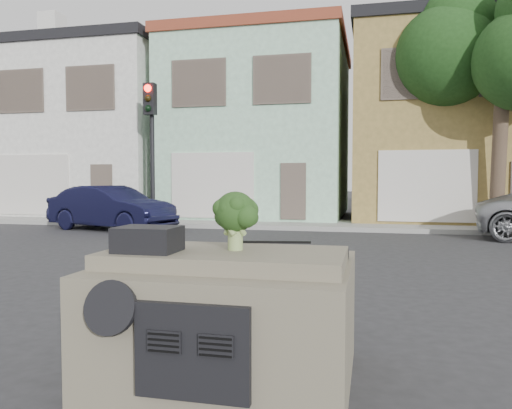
% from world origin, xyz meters
% --- Properties ---
extents(ground_plane, '(120.00, 120.00, 0.00)m').
position_xyz_m(ground_plane, '(0.00, 0.00, 0.00)').
color(ground_plane, '#303033').
rests_on(ground_plane, ground).
extents(sidewalk, '(40.00, 3.00, 0.15)m').
position_xyz_m(sidewalk, '(0.00, 10.50, 0.07)').
color(sidewalk, gray).
rests_on(sidewalk, ground).
extents(townhouse_white, '(7.20, 8.20, 7.55)m').
position_xyz_m(townhouse_white, '(-11.00, 14.50, 3.77)').
color(townhouse_white, silver).
rests_on(townhouse_white, ground).
extents(townhouse_mint, '(7.20, 8.20, 7.55)m').
position_xyz_m(townhouse_mint, '(-3.50, 14.50, 3.77)').
color(townhouse_mint, '#A5D8B5').
rests_on(townhouse_mint, ground).
extents(townhouse_tan, '(7.20, 8.20, 7.55)m').
position_xyz_m(townhouse_tan, '(4.00, 14.50, 3.77)').
color(townhouse_tan, olive).
rests_on(townhouse_tan, ground).
extents(navy_sedan, '(4.69, 2.66, 1.46)m').
position_xyz_m(navy_sedan, '(-7.21, 7.91, 0.00)').
color(navy_sedan, black).
rests_on(navy_sedan, ground).
extents(traffic_signal, '(0.40, 0.40, 5.10)m').
position_xyz_m(traffic_signal, '(-6.50, 9.50, 2.55)').
color(traffic_signal, black).
rests_on(traffic_signal, ground).
extents(tree_near, '(4.40, 4.00, 8.50)m').
position_xyz_m(tree_near, '(5.00, 9.80, 4.25)').
color(tree_near, '#1C4117').
rests_on(tree_near, ground).
extents(car_dashboard, '(2.00, 1.80, 1.12)m').
position_xyz_m(car_dashboard, '(0.00, -3.00, 0.56)').
color(car_dashboard, '#706955').
rests_on(car_dashboard, ground).
extents(instrument_hump, '(0.48, 0.38, 0.20)m').
position_xyz_m(instrument_hump, '(-0.58, -3.35, 1.22)').
color(instrument_hump, black).
rests_on(instrument_hump, car_dashboard).
extents(wiper_arm, '(0.69, 0.15, 0.02)m').
position_xyz_m(wiper_arm, '(0.28, -2.62, 1.13)').
color(wiper_arm, black).
rests_on(wiper_arm, car_dashboard).
extents(broccoli, '(0.57, 0.57, 0.49)m').
position_xyz_m(broccoli, '(0.07, -3.10, 1.36)').
color(broccoli, '#1D3814').
rests_on(broccoli, car_dashboard).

